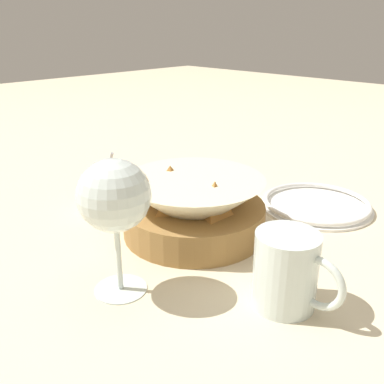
{
  "coord_description": "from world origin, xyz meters",
  "views": [
    {
      "loc": [
        0.43,
        -0.42,
        0.32
      ],
      "look_at": [
        -0.0,
        0.03,
        0.07
      ],
      "focal_mm": 40.0,
      "sensor_mm": 36.0,
      "label": 1
    }
  ],
  "objects_px": {
    "beer_mug": "(286,273)",
    "food_basket": "(192,208)",
    "side_plate": "(316,204)",
    "wine_glass": "(114,199)",
    "sauce_cup": "(103,198)"
  },
  "relations": [
    {
      "from": "wine_glass",
      "to": "side_plate",
      "type": "height_order",
      "value": "wine_glass"
    },
    {
      "from": "food_basket",
      "to": "beer_mug",
      "type": "height_order",
      "value": "food_basket"
    },
    {
      "from": "food_basket",
      "to": "wine_glass",
      "type": "bearing_deg",
      "value": -74.62
    },
    {
      "from": "side_plate",
      "to": "beer_mug",
      "type": "bearing_deg",
      "value": -67.41
    },
    {
      "from": "sauce_cup",
      "to": "beer_mug",
      "type": "xyz_separation_m",
      "value": [
        0.38,
        -0.0,
        0.02
      ]
    },
    {
      "from": "sauce_cup",
      "to": "beer_mug",
      "type": "bearing_deg",
      "value": -0.6
    },
    {
      "from": "food_basket",
      "to": "side_plate",
      "type": "height_order",
      "value": "food_basket"
    },
    {
      "from": "food_basket",
      "to": "sauce_cup",
      "type": "bearing_deg",
      "value": -161.97
    },
    {
      "from": "sauce_cup",
      "to": "food_basket",
      "type": "bearing_deg",
      "value": 18.03
    },
    {
      "from": "sauce_cup",
      "to": "side_plate",
      "type": "distance_m",
      "value": 0.39
    },
    {
      "from": "wine_glass",
      "to": "sauce_cup",
      "type": "bearing_deg",
      "value": 150.43
    },
    {
      "from": "sauce_cup",
      "to": "side_plate",
      "type": "xyz_separation_m",
      "value": [
        0.26,
        0.28,
        -0.02
      ]
    },
    {
      "from": "food_basket",
      "to": "wine_glass",
      "type": "xyz_separation_m",
      "value": [
        0.05,
        -0.18,
        0.08
      ]
    },
    {
      "from": "food_basket",
      "to": "sauce_cup",
      "type": "distance_m",
      "value": 0.18
    },
    {
      "from": "beer_mug",
      "to": "food_basket",
      "type": "bearing_deg",
      "value": 164.6
    }
  ]
}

